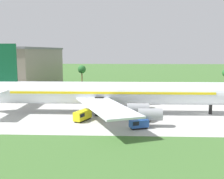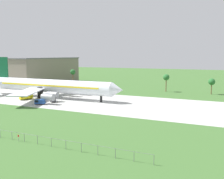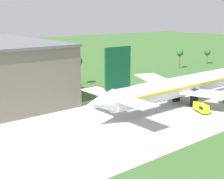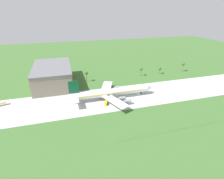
# 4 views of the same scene
# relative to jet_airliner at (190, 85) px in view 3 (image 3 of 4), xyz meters

# --- Properties ---
(jet_airliner) EXTENTS (80.34, 55.93, 20.09)m
(jet_airliner) POSITION_rel_jet_airliner_xyz_m (0.00, 0.00, 0.00)
(jet_airliner) COLOR silver
(jet_airliner) RESTS_ON ground_plane
(baggage_tug) EXTENTS (4.31, 6.36, 2.67)m
(baggage_tug) POSITION_rel_jet_airliner_xyz_m (-6.01, -9.14, -4.51)
(baggage_tug) COLOR black
(baggage_tug) RESTS_ON ground_plane
(palm_tree_row) EXTENTS (123.30, 3.60, 11.61)m
(palm_tree_row) POSITION_rel_jet_airliner_xyz_m (53.67, 44.41, 2.56)
(palm_tree_row) COLOR brown
(palm_tree_row) RESTS_ON ground_plane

